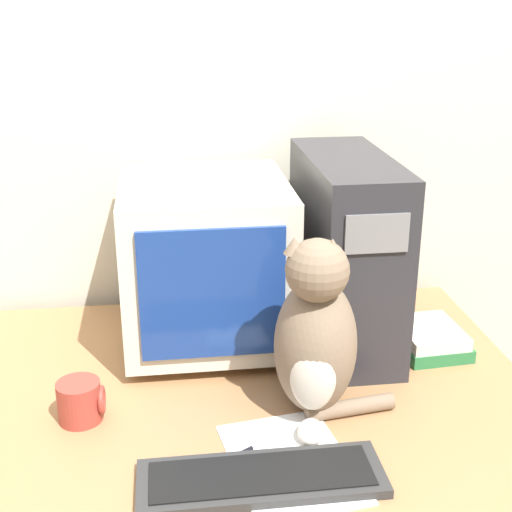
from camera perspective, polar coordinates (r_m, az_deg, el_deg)
name	(u,v)px	position (r m, az deg, el deg)	size (l,w,h in m)	color
wall_back	(204,113)	(1.90, -4.18, 11.36)	(7.00, 0.05, 2.50)	beige
crt_monitor	(206,261)	(1.69, -4.02, -0.42)	(0.38, 0.42, 0.40)	beige
computer_tower	(345,251)	(1.70, 7.15, 0.37)	(0.19, 0.47, 0.45)	#28282D
keyboard	(261,478)	(1.30, 0.44, -17.35)	(0.43, 0.14, 0.02)	#2D2D2D
cat	(316,338)	(1.42, 4.83, -6.57)	(0.27, 0.27, 0.38)	#7A6651
book_stack	(429,338)	(1.76, 13.65, -6.40)	(0.17, 0.20, 0.06)	#28703D
pen	(224,462)	(1.35, -2.60, -16.13)	(0.12, 0.08, 0.01)	black
paper_sheet	(291,463)	(1.35, 2.80, -16.18)	(0.25, 0.33, 0.00)	white
mug	(81,401)	(1.49, -13.84, -11.22)	(0.09, 0.09, 0.08)	#9E382D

